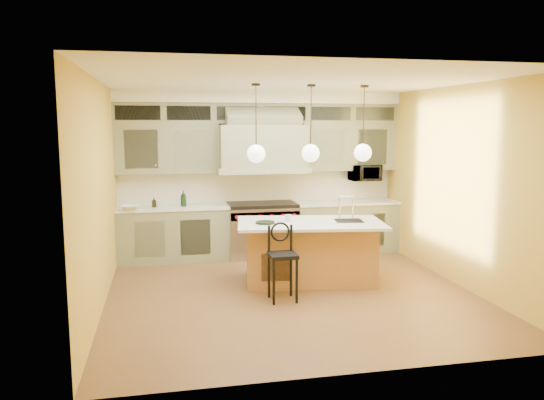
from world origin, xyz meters
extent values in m
plane|color=brown|center=(0.00, 0.00, 0.00)|extent=(5.00, 5.00, 0.00)
plane|color=white|center=(0.00, 0.00, 2.90)|extent=(5.00, 5.00, 0.00)
plane|color=gold|center=(0.00, 2.50, 1.45)|extent=(5.00, 0.00, 5.00)
plane|color=gold|center=(0.00, -2.50, 1.45)|extent=(5.00, 0.00, 5.00)
plane|color=gold|center=(-2.50, 0.00, 1.45)|extent=(0.00, 5.00, 5.00)
plane|color=gold|center=(2.50, 0.00, 1.45)|extent=(0.00, 5.00, 5.00)
cube|color=gray|center=(-1.55, 2.17, 0.45)|extent=(1.90, 0.65, 0.90)
cube|color=gray|center=(1.55, 2.17, 0.45)|extent=(1.90, 0.65, 0.90)
cube|color=white|center=(-1.55, 2.17, 0.92)|extent=(1.90, 0.68, 0.04)
cube|color=white|center=(1.55, 2.17, 0.92)|extent=(1.90, 0.68, 0.04)
cube|color=beige|center=(0.00, 2.48, 1.22)|extent=(5.00, 0.04, 0.56)
cube|color=gray|center=(-1.62, 2.33, 1.93)|extent=(1.75, 0.35, 0.85)
cube|color=gray|center=(1.62, 2.33, 1.93)|extent=(1.75, 0.35, 0.85)
cube|color=gray|center=(0.00, 2.15, 1.95)|extent=(1.50, 0.70, 0.75)
cube|color=gray|center=(0.00, 2.15, 1.55)|extent=(1.60, 0.76, 0.10)
cube|color=#333833|center=(0.00, 2.33, 2.53)|extent=(5.00, 0.35, 0.35)
cube|color=white|center=(0.00, 2.31, 2.80)|extent=(5.00, 0.47, 0.20)
cube|color=silver|center=(0.00, 2.15, 0.45)|extent=(1.20, 0.70, 0.90)
cube|color=black|center=(0.00, 2.15, 0.93)|extent=(1.20, 0.70, 0.06)
cube|color=silver|center=(0.00, 1.83, 0.78)|extent=(1.20, 0.06, 0.14)
cube|color=#A07038|center=(0.40, 0.45, 0.44)|extent=(1.98, 1.15, 0.88)
cube|color=white|center=(0.39, 0.40, 0.90)|extent=(2.26, 1.44, 0.04)
cube|color=black|center=(0.97, 0.37, 0.90)|extent=(0.45, 0.41, 0.05)
cylinder|color=black|center=(-0.33, -0.45, 0.30)|extent=(0.04, 0.04, 0.60)
cylinder|color=black|center=(-0.03, -0.45, 0.30)|extent=(0.04, 0.04, 0.60)
cylinder|color=black|center=(-0.34, -0.15, 0.30)|extent=(0.04, 0.04, 0.60)
cylinder|color=black|center=(-0.03, -0.15, 0.30)|extent=(0.04, 0.04, 0.60)
cube|color=black|center=(-0.18, -0.30, 0.62)|extent=(0.36, 0.36, 0.05)
torus|color=black|center=(-0.18, -0.15, 0.90)|extent=(0.27, 0.03, 0.27)
imported|color=black|center=(1.95, 2.25, 1.45)|extent=(0.54, 0.37, 0.30)
imported|color=black|center=(-1.37, 2.15, 1.08)|extent=(0.11, 0.11, 0.27)
imported|color=black|center=(-1.87, 2.15, 1.02)|extent=(0.08, 0.08, 0.17)
imported|color=white|center=(-2.24, 1.92, 0.98)|extent=(0.36, 0.36, 0.08)
imported|color=beige|center=(0.08, 0.51, 0.97)|extent=(0.11, 0.11, 0.10)
cylinder|color=#2D2319|center=(-0.40, 0.45, 2.88)|extent=(0.12, 0.12, 0.03)
cylinder|color=#2D2319|center=(-0.40, 0.45, 2.44)|extent=(0.02, 0.02, 0.93)
sphere|color=white|center=(-0.40, 0.45, 1.92)|extent=(0.26, 0.26, 0.26)
cylinder|color=#2D2319|center=(0.40, 0.45, 2.88)|extent=(0.12, 0.12, 0.03)
cylinder|color=#2D2319|center=(0.40, 0.45, 2.44)|extent=(0.02, 0.02, 0.93)
sphere|color=white|center=(0.40, 0.45, 1.92)|extent=(0.26, 0.26, 0.26)
cylinder|color=#2D2319|center=(1.20, 0.45, 2.88)|extent=(0.12, 0.12, 0.03)
cylinder|color=#2D2319|center=(1.20, 0.45, 2.44)|extent=(0.02, 0.02, 0.93)
sphere|color=white|center=(1.20, 0.45, 1.92)|extent=(0.26, 0.26, 0.26)
camera|label=1|loc=(-1.70, -6.96, 2.33)|focal=35.00mm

